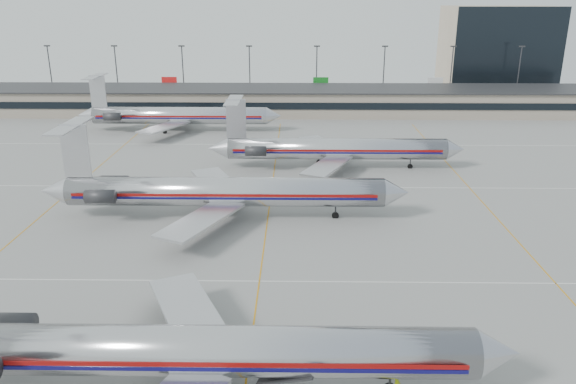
{
  "coord_description": "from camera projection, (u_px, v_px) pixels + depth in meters",
  "views": [
    {
      "loc": [
        3.72,
        -40.87,
        27.34
      ],
      "look_at": [
        2.69,
        24.77,
        4.5
      ],
      "focal_mm": 35.0,
      "sensor_mm": 36.0,
      "label": 1
    }
  ],
  "objects": [
    {
      "name": "jet_back_row",
      "position": [
        175.0,
        115.0,
        119.91
      ],
      "size": [
        43.7,
        26.88,
        11.95
      ],
      "color": "silver",
      "rests_on": "ground"
    },
    {
      "name": "light_mast_row",
      "position": [
        283.0,
        71.0,
        150.59
      ],
      "size": [
        163.6,
        0.4,
        15.28
      ],
      "color": "#38383D",
      "rests_on": "ground"
    },
    {
      "name": "jet_second_row",
      "position": [
        218.0,
        191.0,
        72.44
      ],
      "size": [
        47.72,
        28.1,
        12.49
      ],
      "color": "silver",
      "rests_on": "ground"
    },
    {
      "name": "jet_third_row",
      "position": [
        331.0,
        148.0,
        93.81
      ],
      "size": [
        42.88,
        26.38,
        11.73
      ],
      "color": "silver",
      "rests_on": "ground"
    },
    {
      "name": "ground",
      "position": [
        252.0,
        337.0,
        47.64
      ],
      "size": [
        260.0,
        260.0,
        0.0
      ],
      "primitive_type": "plane",
      "color": "gray",
      "rests_on": "ground"
    },
    {
      "name": "distant_building",
      "position": [
        497.0,
        51.0,
        163.49
      ],
      "size": [
        30.0,
        20.0,
        25.0
      ],
      "primitive_type": "cube",
      "color": "tan",
      "rests_on": "ground"
    },
    {
      "name": "apron_markings",
      "position": [
        259.0,
        281.0,
        57.08
      ],
      "size": [
        160.0,
        0.15,
        0.02
      ],
      "primitive_type": "cube",
      "color": "silver",
      "rests_on": "ground"
    },
    {
      "name": "terminal",
      "position": [
        282.0,
        100.0,
        139.12
      ],
      "size": [
        162.0,
        17.0,
        6.25
      ],
      "color": "gray",
      "rests_on": "ground"
    },
    {
      "name": "jet_foreground",
      "position": [
        185.0,
        350.0,
        40.06
      ],
      "size": [
        46.2,
        27.2,
        12.09
      ],
      "color": "silver",
      "rests_on": "ground"
    }
  ]
}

